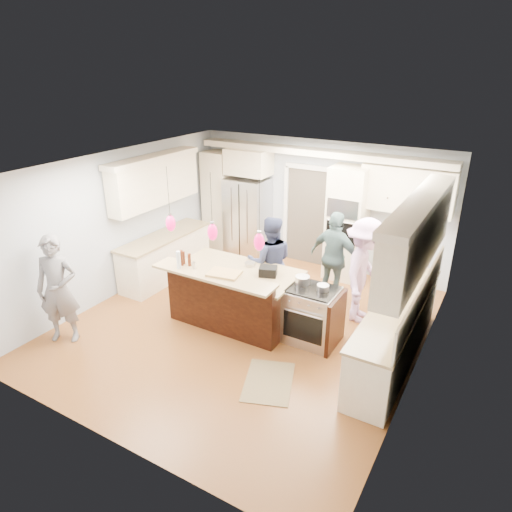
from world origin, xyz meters
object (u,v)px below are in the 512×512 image
(person_bar_end, at_px, (58,290))
(person_far_left, at_px, (270,262))
(kitchen_island, at_px, (235,295))
(refrigerator, at_px, (248,218))
(island_range, at_px, (313,315))

(person_bar_end, height_order, person_far_left, person_bar_end)
(kitchen_island, relative_size, person_bar_end, 1.19)
(refrigerator, distance_m, person_far_left, 2.37)
(person_bar_end, distance_m, person_far_left, 3.51)
(kitchen_island, height_order, person_far_left, person_far_left)
(island_range, bearing_deg, person_far_left, 148.82)
(island_range, relative_size, person_bar_end, 0.52)
(kitchen_island, xyz_separation_m, person_bar_end, (-2.05, -1.87, 0.40))
(kitchen_island, height_order, person_bar_end, person_bar_end)
(kitchen_island, distance_m, island_range, 1.41)
(kitchen_island, relative_size, person_far_left, 1.24)
(person_far_left, bearing_deg, person_bar_end, 19.06)
(refrigerator, relative_size, island_range, 1.96)
(person_bar_end, bearing_deg, person_far_left, 20.55)
(island_range, xyz_separation_m, person_bar_end, (-3.46, -1.95, 0.43))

